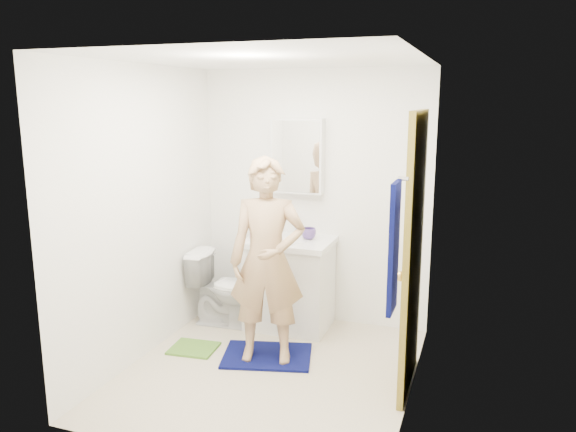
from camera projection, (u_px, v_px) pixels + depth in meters
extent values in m
cube|color=beige|center=(269.00, 372.00, 4.47)|extent=(2.20, 2.40, 0.02)
cube|color=white|center=(267.00, 58.00, 3.97)|extent=(2.20, 2.40, 0.02)
cube|color=white|center=(315.00, 198.00, 5.34)|extent=(2.20, 0.02, 2.40)
cube|color=white|center=(189.00, 269.00, 3.11)|extent=(2.20, 0.02, 2.40)
cube|color=white|center=(142.00, 214.00, 4.58)|extent=(0.02, 2.40, 2.40)
cube|color=white|center=(418.00, 236.00, 3.86)|extent=(0.02, 2.40, 2.40)
cube|color=white|center=(289.00, 286.00, 5.28)|extent=(0.75, 0.55, 0.80)
cube|color=white|center=(290.00, 242.00, 5.19)|extent=(0.79, 0.59, 0.05)
cylinder|color=white|center=(290.00, 240.00, 5.19)|extent=(0.40, 0.40, 0.03)
cylinder|color=silver|center=(296.00, 229.00, 5.34)|extent=(0.03, 0.03, 0.12)
cube|color=white|center=(297.00, 156.00, 5.24)|extent=(0.50, 0.12, 0.70)
cube|color=white|center=(295.00, 157.00, 5.18)|extent=(0.46, 0.01, 0.66)
cube|color=olive|center=(413.00, 254.00, 4.05)|extent=(0.05, 0.80, 2.05)
sphere|color=gold|center=(401.00, 276.00, 3.78)|extent=(0.07, 0.07, 0.07)
cube|color=#070C4A|center=(394.00, 248.00, 3.35)|extent=(0.03, 0.24, 0.80)
cylinder|color=silver|center=(403.00, 179.00, 3.25)|extent=(0.06, 0.02, 0.02)
imported|color=white|center=(227.00, 288.00, 5.33)|extent=(0.72, 0.44, 0.71)
cube|color=#070C4A|center=(267.00, 356.00, 4.71)|extent=(0.83, 0.68, 0.02)
cube|color=#54892D|center=(194.00, 348.00, 4.85)|extent=(0.41, 0.36, 0.02)
imported|color=#AE515D|center=(256.00, 228.00, 5.19)|extent=(0.10, 0.10, 0.20)
imported|color=#58408C|center=(309.00, 234.00, 5.18)|extent=(0.14, 0.14, 0.11)
imported|color=tan|center=(267.00, 261.00, 4.48)|extent=(0.69, 0.54, 1.67)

